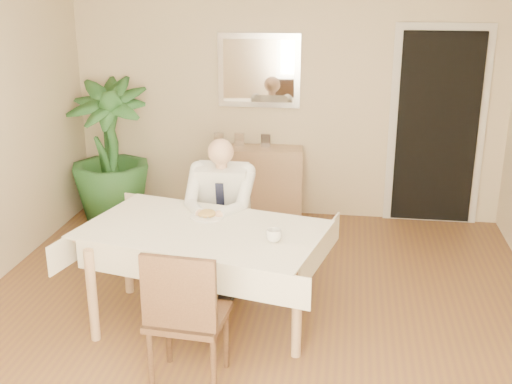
# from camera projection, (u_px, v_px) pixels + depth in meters

# --- Properties ---
(room) EXTENTS (5.00, 5.02, 2.60)m
(room) POSITION_uv_depth(u_px,v_px,m) (248.00, 159.00, 4.33)
(room) COLOR brown
(room) RESTS_ON ground
(window) EXTENTS (1.34, 0.04, 1.44)m
(window) POSITION_uv_depth(u_px,v_px,m) (122.00, 328.00, 1.97)
(window) COLOR beige
(window) RESTS_ON room
(doorway) EXTENTS (0.96, 0.07, 2.10)m
(doorway) POSITION_uv_depth(u_px,v_px,m) (437.00, 129.00, 6.52)
(doorway) COLOR beige
(doorway) RESTS_ON ground
(mirror) EXTENTS (0.86, 0.04, 0.76)m
(mirror) POSITION_uv_depth(u_px,v_px,m) (259.00, 71.00, 6.61)
(mirror) COLOR silver
(mirror) RESTS_ON room
(dining_table) EXTENTS (1.94, 1.40, 0.75)m
(dining_table) POSITION_uv_depth(u_px,v_px,m) (203.00, 239.00, 4.64)
(dining_table) COLOR tan
(dining_table) RESTS_ON ground
(chair_far) EXTENTS (0.42, 0.42, 0.83)m
(chair_far) POSITION_uv_depth(u_px,v_px,m) (226.00, 222.00, 5.53)
(chair_far) COLOR #462E1A
(chair_far) RESTS_ON ground
(chair_near) EXTENTS (0.49, 0.49, 0.96)m
(chair_near) POSITION_uv_depth(u_px,v_px,m) (185.00, 312.00, 3.87)
(chair_near) COLOR #462E1A
(chair_near) RESTS_ON ground
(seated_man) EXTENTS (0.48, 0.72, 1.24)m
(seated_man) POSITION_uv_depth(u_px,v_px,m) (219.00, 208.00, 5.19)
(seated_man) COLOR white
(seated_man) RESTS_ON ground
(plate) EXTENTS (0.26, 0.26, 0.02)m
(plate) POSITION_uv_depth(u_px,v_px,m) (207.00, 216.00, 4.82)
(plate) COLOR white
(plate) RESTS_ON dining_table
(food) EXTENTS (0.14, 0.14, 0.06)m
(food) POSITION_uv_depth(u_px,v_px,m) (207.00, 213.00, 4.81)
(food) COLOR olive
(food) RESTS_ON dining_table
(knife) EXTENTS (0.01, 0.13, 0.01)m
(knife) POSITION_uv_depth(u_px,v_px,m) (210.00, 217.00, 4.75)
(knife) COLOR silver
(knife) RESTS_ON dining_table
(fork) EXTENTS (0.01, 0.13, 0.01)m
(fork) POSITION_uv_depth(u_px,v_px,m) (200.00, 217.00, 4.77)
(fork) COLOR silver
(fork) RESTS_ON dining_table
(coffee_mug) EXTENTS (0.14, 0.14, 0.09)m
(coffee_mug) POSITION_uv_depth(u_px,v_px,m) (274.00, 236.00, 4.37)
(coffee_mug) COLOR white
(coffee_mug) RESTS_ON dining_table
(sideboard) EXTENTS (0.99, 0.42, 0.77)m
(sideboard) POSITION_uv_depth(u_px,v_px,m) (257.00, 183.00, 6.84)
(sideboard) COLOR tan
(sideboard) RESTS_ON ground
(photo_frame_left) EXTENTS (0.10, 0.02, 0.14)m
(photo_frame_left) POSITION_uv_depth(u_px,v_px,m) (219.00, 139.00, 6.77)
(photo_frame_left) COLOR silver
(photo_frame_left) RESTS_ON sideboard
(photo_frame_center) EXTENTS (0.10, 0.02, 0.14)m
(photo_frame_center) POSITION_uv_depth(u_px,v_px,m) (239.00, 140.00, 6.76)
(photo_frame_center) COLOR silver
(photo_frame_center) RESTS_ON sideboard
(photo_frame_right) EXTENTS (0.10, 0.02, 0.14)m
(photo_frame_right) POSITION_uv_depth(u_px,v_px,m) (266.00, 141.00, 6.72)
(photo_frame_right) COLOR silver
(photo_frame_right) RESTS_ON sideboard
(potted_palm) EXTENTS (0.89, 0.89, 1.48)m
(potted_palm) POSITION_uv_depth(u_px,v_px,m) (109.00, 151.00, 6.70)
(potted_palm) COLOR #245624
(potted_palm) RESTS_ON ground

